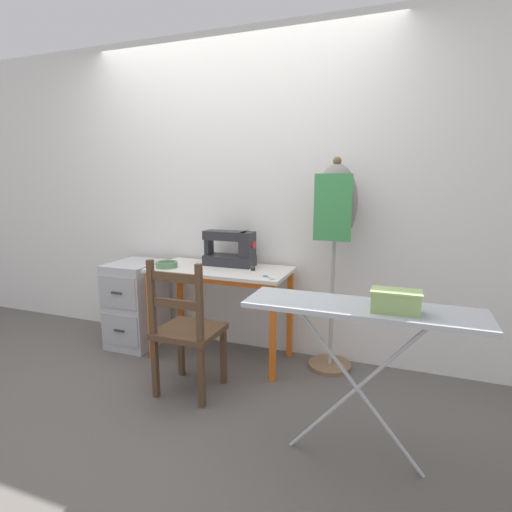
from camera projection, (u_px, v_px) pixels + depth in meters
ground_plane at (207, 371)px, 2.98m from camera, size 14.00×14.00×0.00m
wall_back at (236, 196)px, 3.27m from camera, size 10.00×0.05×2.55m
sewing_table at (220, 281)px, 3.09m from camera, size 1.09×0.52×0.74m
sewing_machine at (232, 250)px, 3.14m from camera, size 0.41×0.18×0.30m
fabric_bowl at (167, 264)px, 3.10m from camera, size 0.17×0.17×0.04m
scissors at (267, 277)px, 2.79m from camera, size 0.11×0.10×0.01m
thread_spool_near_machine at (253, 269)px, 2.98m from camera, size 0.04×0.04×0.03m
wooden_chair at (187, 331)px, 2.62m from camera, size 0.40×0.38×0.92m
filing_cabinet at (136, 304)px, 3.43m from camera, size 0.38×0.48×0.72m
dress_form at (335, 217)px, 2.83m from camera, size 0.32×0.32×1.57m
ironing_board at (361, 316)px, 1.89m from camera, size 1.11×0.31×0.83m
storage_box at (396, 301)px, 1.79m from camera, size 0.22×0.12×0.10m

